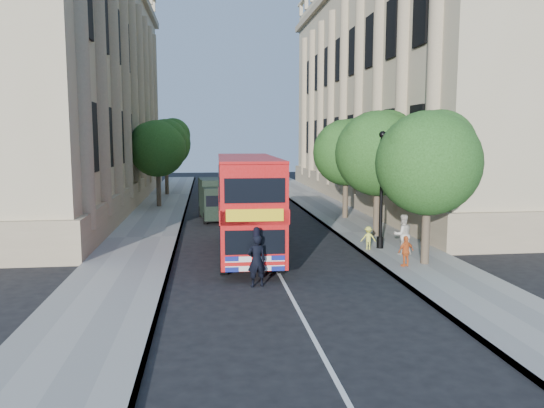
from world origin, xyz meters
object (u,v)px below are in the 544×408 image
object	(u,v)px
police_constable	(257,261)
woman_pedestrian	(403,234)
lamp_post	(381,195)
box_van	(216,200)
double_decker_bus	(247,202)

from	to	relation	value
police_constable	woman_pedestrian	distance (m)	7.45
police_constable	woman_pedestrian	bearing A→B (deg)	-161.71
lamp_post	police_constable	world-z (taller)	lamp_post
woman_pedestrian	box_van	bearing A→B (deg)	-60.40
box_van	woman_pedestrian	world-z (taller)	box_van
police_constable	woman_pedestrian	world-z (taller)	woman_pedestrian
double_decker_bus	woman_pedestrian	size ratio (longest dim) A/B	5.29
police_constable	box_van	bearing A→B (deg)	-96.87
police_constable	woman_pedestrian	size ratio (longest dim) A/B	1.05
lamp_post	police_constable	xyz separation A→B (m)	(-5.97, -5.00, -1.62)
box_van	police_constable	bearing A→B (deg)	-91.20
woman_pedestrian	police_constable	bearing A→B (deg)	24.64
lamp_post	police_constable	bearing A→B (deg)	-140.07
box_van	police_constable	xyz separation A→B (m)	(1.08, -14.74, -0.32)
police_constable	double_decker_bus	bearing A→B (deg)	-101.89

